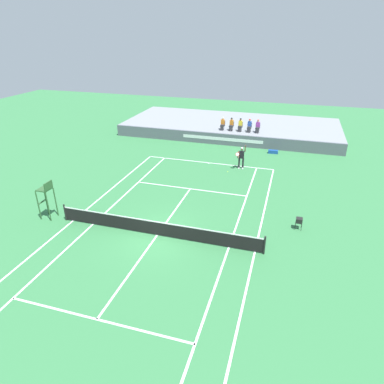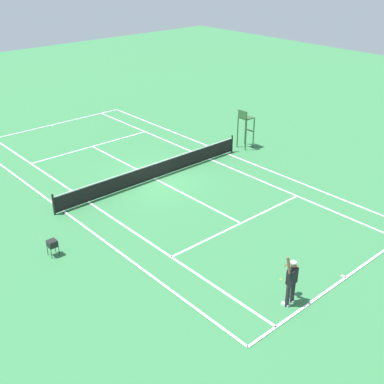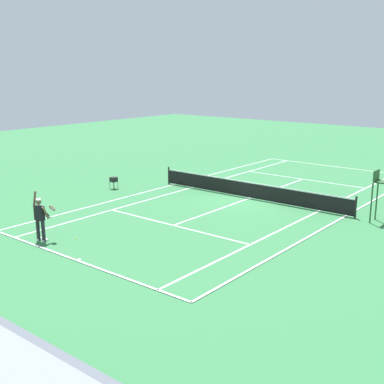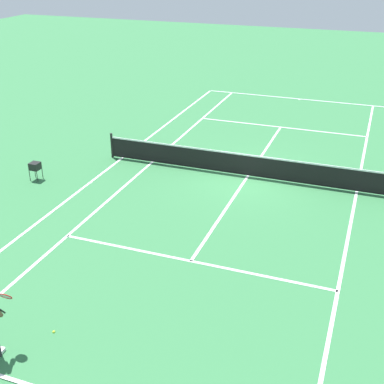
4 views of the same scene
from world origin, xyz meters
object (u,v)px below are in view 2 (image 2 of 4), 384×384
(tennis_ball, at_px, (281,280))
(ball_hopper, at_px, (52,243))
(tennis_player, at_px, (291,281))
(umpire_chair, at_px, (245,124))

(tennis_ball, relative_size, ball_hopper, 0.10)
(tennis_player, relative_size, ball_hopper, 2.98)
(tennis_player, bearing_deg, ball_hopper, -60.26)
(tennis_player, distance_m, tennis_ball, 1.68)
(tennis_player, distance_m, ball_hopper, 9.61)
(umpire_chair, bearing_deg, tennis_ball, 48.87)
(tennis_player, relative_size, tennis_ball, 30.63)
(ball_hopper, bearing_deg, tennis_player, 119.74)
(tennis_player, xyz_separation_m, ball_hopper, (4.76, -8.34, -0.42))
(ball_hopper, bearing_deg, umpire_chair, -168.16)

